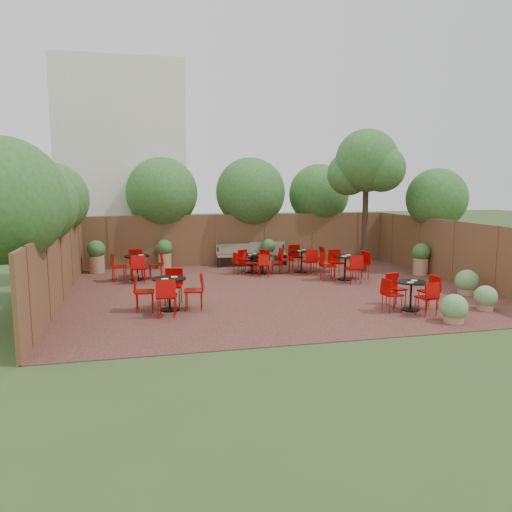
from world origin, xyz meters
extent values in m
plane|color=#354F23|center=(0.00, 0.00, 0.00)|extent=(80.00, 80.00, 0.00)
cube|color=#361816|center=(0.00, 0.00, 0.01)|extent=(12.00, 10.00, 0.02)
cube|color=brown|center=(0.00, 5.00, 1.00)|extent=(12.00, 0.08, 2.00)
cube|color=brown|center=(-6.00, 0.00, 1.00)|extent=(0.08, 10.00, 2.00)
cube|color=brown|center=(6.00, 0.00, 1.00)|extent=(0.08, 10.00, 2.00)
cube|color=silver|center=(-4.50, 8.00, 4.00)|extent=(5.00, 4.00, 8.00)
sphere|color=#285C1E|center=(-6.60, 3.00, 2.70)|extent=(2.33, 2.33, 2.33)
sphere|color=#285C1E|center=(-6.50, 0.00, 2.64)|extent=(2.14, 2.14, 2.14)
sphere|color=#285C1E|center=(-6.70, -2.50, 2.82)|extent=(2.73, 2.73, 2.73)
sphere|color=#285C1E|center=(-3.00, 5.70, 2.83)|extent=(2.76, 2.76, 2.76)
sphere|color=#285C1E|center=(0.50, 5.60, 2.84)|extent=(2.79, 2.79, 2.79)
sphere|color=#285C1E|center=(3.50, 5.80, 2.75)|extent=(2.51, 2.51, 2.51)
sphere|color=#285C1E|center=(6.60, 2.00, 2.65)|extent=(2.18, 2.18, 2.18)
cylinder|color=black|center=(4.02, 2.42, 2.11)|extent=(0.26, 0.26, 4.18)
sphere|color=#285C1E|center=(4.02, 2.42, 3.99)|extent=(2.22, 2.22, 2.22)
sphere|color=#285C1E|center=(3.52, 2.82, 3.53)|extent=(1.55, 1.55, 1.55)
sphere|color=#285C1E|center=(4.42, 2.02, 3.70)|extent=(1.62, 1.62, 1.62)
cube|color=brown|center=(-0.35, 4.55, 0.42)|extent=(1.40, 0.44, 0.05)
cube|color=brown|center=(-0.35, 4.74, 0.67)|extent=(1.39, 0.13, 0.42)
cube|color=black|center=(-0.98, 4.55, 0.21)|extent=(0.06, 0.42, 0.37)
cube|color=black|center=(0.28, 4.55, 0.21)|extent=(0.06, 0.42, 0.37)
cube|color=brown|center=(0.99, 4.55, 0.44)|extent=(1.47, 0.49, 0.05)
cube|color=brown|center=(0.99, 4.74, 0.70)|extent=(1.46, 0.16, 0.44)
cube|color=black|center=(0.33, 4.55, 0.21)|extent=(0.07, 0.44, 0.39)
cube|color=black|center=(1.65, 4.55, 0.21)|extent=(0.07, 0.44, 0.39)
cylinder|color=black|center=(0.32, 2.75, 0.03)|extent=(0.40, 0.40, 0.03)
cylinder|color=black|center=(0.32, 2.75, 0.35)|extent=(0.04, 0.04, 0.63)
cylinder|color=black|center=(0.32, 2.75, 0.68)|extent=(0.68, 0.68, 0.03)
cube|color=white|center=(0.43, 2.82, 0.70)|extent=(0.14, 0.11, 0.01)
cube|color=white|center=(0.23, 2.64, 0.70)|extent=(0.14, 0.11, 0.01)
cylinder|color=black|center=(1.74, 2.73, 0.04)|extent=(0.47, 0.47, 0.03)
cylinder|color=black|center=(1.74, 2.73, 0.41)|extent=(0.05, 0.05, 0.75)
cylinder|color=black|center=(1.74, 2.73, 0.80)|extent=(0.81, 0.81, 0.03)
cube|color=white|center=(1.87, 2.82, 0.82)|extent=(0.15, 0.11, 0.02)
cube|color=white|center=(1.64, 2.61, 0.82)|extent=(0.15, 0.11, 0.02)
cylinder|color=black|center=(-0.01, 3.06, 0.03)|extent=(0.39, 0.39, 0.03)
cylinder|color=black|center=(-0.01, 3.06, 0.35)|extent=(0.04, 0.04, 0.62)
cylinder|color=black|center=(-0.01, 3.06, 0.67)|extent=(0.68, 0.68, 0.03)
cube|color=white|center=(0.09, 3.13, 0.69)|extent=(0.15, 0.13, 0.01)
cube|color=white|center=(-0.10, 2.95, 0.69)|extent=(0.15, 0.13, 0.01)
cylinder|color=black|center=(2.70, -3.07, 0.03)|extent=(0.43, 0.43, 0.03)
cylinder|color=black|center=(2.70, -3.07, 0.39)|extent=(0.05, 0.05, 0.69)
cylinder|color=black|center=(2.70, -3.07, 0.74)|extent=(0.75, 0.75, 0.03)
cube|color=white|center=(2.82, -3.00, 0.76)|extent=(0.16, 0.13, 0.01)
cube|color=white|center=(2.60, -3.19, 0.76)|extent=(0.16, 0.13, 0.01)
cylinder|color=black|center=(-3.20, -1.69, 0.04)|extent=(0.49, 0.49, 0.03)
cylinder|color=black|center=(-3.20, -1.69, 0.43)|extent=(0.06, 0.06, 0.77)
cylinder|color=black|center=(-3.20, -1.69, 0.83)|extent=(0.84, 0.84, 0.03)
cube|color=white|center=(-3.07, -1.60, 0.85)|extent=(0.17, 0.14, 0.02)
cube|color=white|center=(-3.31, -1.82, 0.85)|extent=(0.17, 0.14, 0.02)
cylinder|color=black|center=(2.70, 1.04, 0.04)|extent=(0.48, 0.48, 0.03)
cylinder|color=black|center=(2.70, 1.04, 0.42)|extent=(0.05, 0.05, 0.76)
cylinder|color=black|center=(2.70, 1.04, 0.81)|extent=(0.82, 0.82, 0.03)
cube|color=white|center=(2.83, 1.12, 0.83)|extent=(0.16, 0.11, 0.02)
cube|color=white|center=(2.59, 0.91, 0.83)|extent=(0.16, 0.11, 0.02)
cylinder|color=black|center=(-4.00, 2.60, 0.04)|extent=(0.48, 0.48, 0.03)
cylinder|color=black|center=(-4.00, 2.60, 0.42)|extent=(0.05, 0.05, 0.76)
cylinder|color=black|center=(-4.00, 2.60, 0.81)|extent=(0.82, 0.82, 0.03)
cube|color=white|center=(-3.87, 2.69, 0.84)|extent=(0.15, 0.11, 0.02)
cube|color=white|center=(-4.11, 2.47, 0.84)|extent=(0.15, 0.11, 0.02)
cylinder|color=#996E4C|center=(-3.02, 4.69, 0.30)|extent=(0.50, 0.50, 0.57)
sphere|color=#285C1E|center=(-3.02, 4.69, 0.81)|extent=(0.60, 0.60, 0.60)
cylinder|color=#996E4C|center=(0.98, 4.55, 0.29)|extent=(0.47, 0.47, 0.54)
sphere|color=#285C1E|center=(0.98, 4.55, 0.77)|extent=(0.57, 0.57, 0.57)
cylinder|color=#996E4C|center=(-5.43, 4.31, 0.32)|extent=(0.53, 0.53, 0.61)
sphere|color=#285C1E|center=(-5.43, 4.31, 0.87)|extent=(0.64, 0.64, 0.64)
cylinder|color=#996E4C|center=(5.65, 1.31, 0.31)|extent=(0.51, 0.51, 0.58)
sphere|color=#285C1E|center=(5.65, 1.31, 0.83)|extent=(0.61, 0.61, 0.61)
cylinder|color=#996E4C|center=(4.58, -3.44, 0.11)|extent=(0.42, 0.42, 0.19)
sphere|color=#5A8E4A|center=(4.58, -3.44, 0.35)|extent=(0.57, 0.57, 0.57)
cylinder|color=#996E4C|center=(3.09, -4.29, 0.12)|extent=(0.44, 0.44, 0.20)
sphere|color=#5A8E4A|center=(3.09, -4.29, 0.37)|extent=(0.61, 0.61, 0.61)
cylinder|color=#996E4C|center=(5.26, -1.77, 0.13)|extent=(0.48, 0.48, 0.22)
sphere|color=#5A8E4A|center=(5.26, -1.77, 0.40)|extent=(0.65, 0.65, 0.65)
camera|label=1|loc=(-3.84, -13.97, 3.16)|focal=34.66mm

